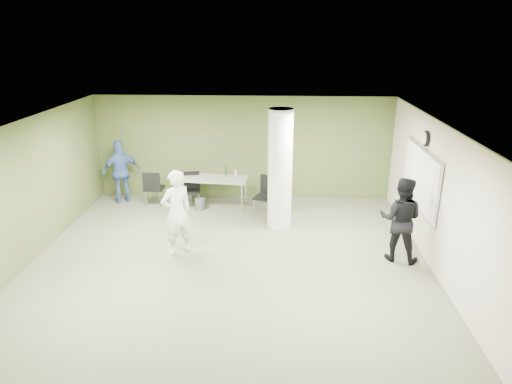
# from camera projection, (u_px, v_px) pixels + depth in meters

# --- Properties ---
(floor) EXTENTS (8.00, 8.00, 0.00)m
(floor) POSITION_uv_depth(u_px,v_px,m) (229.00, 265.00, 9.07)
(floor) COLOR #575745
(floor) RESTS_ON ground
(ceiling) EXTENTS (8.00, 8.00, 0.00)m
(ceiling) POSITION_uv_depth(u_px,v_px,m) (225.00, 126.00, 8.13)
(ceiling) COLOR white
(ceiling) RESTS_ON wall_back
(wall_back) EXTENTS (8.00, 2.80, 0.02)m
(wall_back) POSITION_uv_depth(u_px,v_px,m) (243.00, 148.00, 12.36)
(wall_back) COLOR #535F2C
(wall_back) RESTS_ON floor
(wall_left) EXTENTS (0.02, 8.00, 2.80)m
(wall_left) POSITION_uv_depth(u_px,v_px,m) (21.00, 196.00, 8.79)
(wall_left) COLOR #535F2C
(wall_left) RESTS_ON floor
(wall_right_cream) EXTENTS (0.02, 8.00, 2.80)m
(wall_right_cream) POSITION_uv_depth(u_px,v_px,m) (443.00, 204.00, 8.41)
(wall_right_cream) COLOR beige
(wall_right_cream) RESTS_ON floor
(column) EXTENTS (0.56, 0.56, 2.80)m
(column) POSITION_uv_depth(u_px,v_px,m) (280.00, 170.00, 10.43)
(column) COLOR silver
(column) RESTS_ON floor
(whiteboard) EXTENTS (0.05, 2.30, 1.30)m
(whiteboard) POSITION_uv_depth(u_px,v_px,m) (420.00, 178.00, 9.51)
(whiteboard) COLOR silver
(whiteboard) RESTS_ON wall_right_cream
(wall_clock) EXTENTS (0.06, 0.32, 0.32)m
(wall_clock) POSITION_uv_depth(u_px,v_px,m) (425.00, 138.00, 9.22)
(wall_clock) COLOR black
(wall_clock) RESTS_ON wall_right_cream
(folding_table) EXTENTS (1.76, 0.90, 1.05)m
(folding_table) POSITION_uv_depth(u_px,v_px,m) (215.00, 179.00, 11.84)
(folding_table) COLOR gray
(folding_table) RESTS_ON floor
(wastebasket) EXTENTS (0.25, 0.25, 0.29)m
(wastebasket) POSITION_uv_depth(u_px,v_px,m) (200.00, 204.00, 11.86)
(wastebasket) COLOR #4C4C4C
(wastebasket) RESTS_ON floor
(chair_back_left) EXTENTS (0.49, 0.49, 0.95)m
(chair_back_left) POSITION_uv_depth(u_px,v_px,m) (153.00, 186.00, 11.96)
(chair_back_left) COLOR black
(chair_back_left) RESTS_ON floor
(chair_back_right) EXTENTS (0.53, 0.53, 0.87)m
(chair_back_right) POSITION_uv_depth(u_px,v_px,m) (192.00, 183.00, 12.32)
(chair_back_right) COLOR black
(chair_back_right) RESTS_ON floor
(chair_table_left) EXTENTS (0.50, 0.50, 0.85)m
(chair_table_left) POSITION_uv_depth(u_px,v_px,m) (192.00, 188.00, 12.01)
(chair_table_left) COLOR black
(chair_table_left) RESTS_ON floor
(chair_table_right) EXTENTS (0.65, 0.65, 0.99)m
(chair_table_right) POSITION_uv_depth(u_px,v_px,m) (267.00, 192.00, 11.41)
(chair_table_right) COLOR black
(chair_table_right) RESTS_ON floor
(woman_white) EXTENTS (0.79, 0.75, 1.81)m
(woman_white) POSITION_uv_depth(u_px,v_px,m) (177.00, 213.00, 9.30)
(woman_white) COLOR white
(woman_white) RESTS_ON floor
(man_black) EXTENTS (1.02, 0.91, 1.75)m
(man_black) POSITION_uv_depth(u_px,v_px,m) (400.00, 219.00, 9.05)
(man_black) COLOR black
(man_black) RESTS_ON floor
(man_blue) EXTENTS (1.07, 0.88, 1.71)m
(man_blue) POSITION_uv_depth(u_px,v_px,m) (121.00, 172.00, 12.13)
(man_blue) COLOR #405F9F
(man_blue) RESTS_ON floor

